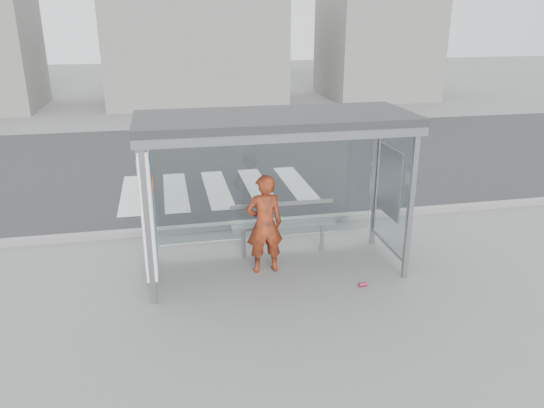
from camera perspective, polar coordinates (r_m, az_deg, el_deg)
The scene contains 10 objects.
ground at distance 8.99m, azimuth 0.37°, elevation -7.04°, with size 80.00×80.00×0.00m, color slate.
road at distance 15.47m, azimuth -5.10°, elevation 4.59°, with size 30.00×10.00×0.01m, color #2B2C2E.
curb at distance 10.71m, azimuth -1.82°, elevation -2.11°, with size 30.00×0.18×0.12m, color gray.
crosswalk at distance 13.04m, azimuth -5.94°, elevation 1.62°, with size 4.55×3.00×0.00m.
bus_shelter at distance 8.27m, azimuth -2.22°, elevation 5.26°, with size 4.25×1.65×2.62m.
building_center at distance 25.93m, azimuth -8.34°, elevation 16.25°, with size 8.00×5.00×5.00m, color gray.
building_right at distance 27.96m, azimuth 11.30°, elevation 18.40°, with size 5.00×5.00×7.00m, color gray.
person at distance 8.60m, azimuth -0.82°, elevation -2.19°, with size 0.61×0.40×1.68m, color red.
bench at distance 9.32m, azimuth 1.22°, elevation -2.21°, with size 1.84×0.23×0.95m.
soda_can at distance 8.56m, azimuth 9.74°, elevation -8.53°, with size 0.07×0.07×0.13m, color #C03863.
Camera 1 is at (-1.69, -7.83, 4.08)m, focal length 35.00 mm.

